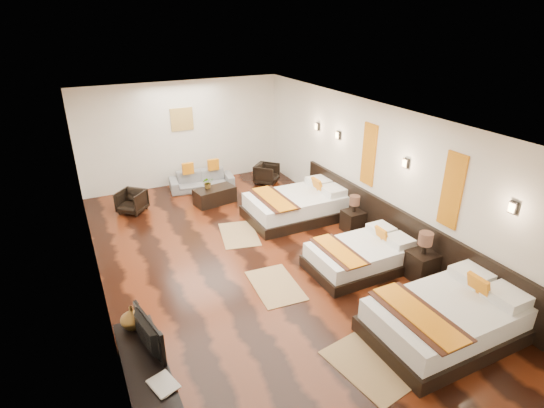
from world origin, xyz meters
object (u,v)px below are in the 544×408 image
bed_mid (361,256)px  figurine (132,317)px  nightstand_a (422,262)px  tv (143,335)px  sofa (202,180)px  armchair_right (267,174)px  bed_far (298,205)px  armchair_left (132,201)px  tv_console (147,380)px  nightstand_b (353,219)px  table_plant (208,182)px  bed_near (448,318)px  coffee_table (215,196)px  book (153,391)px

bed_mid → figurine: bearing=-172.8°
nightstand_a → tv: size_ratio=1.11×
figurine → sofa: (2.73, 5.63, -0.47)m
tv → sofa: size_ratio=0.49×
tv → armchair_right: size_ratio=1.36×
bed_far → armchair_left: 3.96m
nightstand_a → tv_console: size_ratio=0.51×
tv → armchair_left: 5.55m
nightstand_a → armchair_left: (-4.16, 5.19, -0.05)m
bed_far → tv: size_ratio=2.78×
nightstand_b → table_plant: 3.69m
bed_far → bed_near: bearing=-90.0°
figurine → coffee_table: bearing=59.2°
tv_console → nightstand_a: bearing=5.9°
nightstand_a → coffee_table: bearing=114.7°
figurine → sofa: size_ratio=0.19×
nightstand_a → coffee_table: 5.29m
figurine → coffee_table: size_ratio=0.33×
nightstand_b → armchair_right: bearing=97.4°
nightstand_b → coffee_table: size_ratio=0.83×
bed_mid → figurine: (-4.19, -0.53, 0.46)m
book → table_plant: table_plant is taller
bed_near → book: size_ratio=6.63×
bed_near → nightstand_a: size_ratio=2.53×
tv_console → table_plant: 5.99m
tv → armchair_left: (0.73, 5.47, -0.52)m
sofa → armchair_right: 1.81m
tv → table_plant: (2.55, 5.17, -0.24)m
bed_mid → sofa: bed_mid is taller
tv_console → nightstand_b: bearing=27.4°
bed_near → table_plant: bearing=104.5°
nightstand_b → tv_console: nightstand_b is taller
nightstand_a → nightstand_b: (0.00, 2.05, -0.03)m
book → figurine: figurine is taller
nightstand_a → tv: 4.93m
bed_near → coffee_table: bearing=103.5°
nightstand_a → armchair_right: bearing=94.6°
tv → nightstand_a: bearing=-98.0°
sofa → coffee_table: bearing=-82.0°
bed_mid → table_plant: 4.44m
nightstand_a → armchair_right: 5.49m
tv_console → book: size_ratio=5.15×
sofa → coffee_table: 1.05m
book → armchair_left: size_ratio=0.59×
nightstand_b → bed_near: bearing=-102.5°
bed_mid → nightstand_b: size_ratio=2.34×
nightstand_b → figurine: size_ratio=2.51×
bed_far → armchair_left: (-3.42, 2.00, -0.03)m
bed_mid → table_plant: (-1.60, 4.13, 0.30)m
tv_console → armchair_right: (4.50, 5.99, 0.00)m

